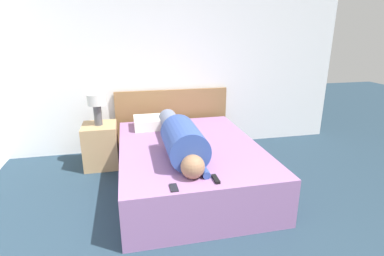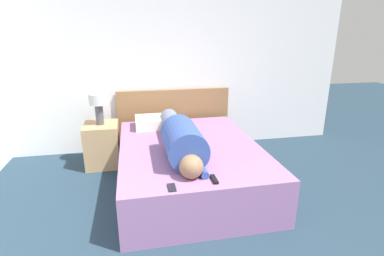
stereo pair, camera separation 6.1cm
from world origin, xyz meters
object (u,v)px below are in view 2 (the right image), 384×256
(pillow_near_headboard, at_px, (154,122))
(tv_remote, at_px, (214,179))
(cell_phone, at_px, (172,187))
(table_lamp, at_px, (98,103))
(person_lying, at_px, (180,138))
(nightstand, at_px, (102,145))
(bed, at_px, (189,164))

(pillow_near_headboard, relative_size, tv_remote, 3.21)
(tv_remote, bearing_deg, pillow_near_headboard, 103.60)
(tv_remote, distance_m, cell_phone, 0.38)
(pillow_near_headboard, bearing_deg, cell_phone, -89.52)
(table_lamp, bearing_deg, person_lying, -46.63)
(cell_phone, bearing_deg, nightstand, 112.58)
(bed, relative_size, nightstand, 3.70)
(cell_phone, bearing_deg, table_lamp, 112.58)
(bed, xyz_separation_m, cell_phone, (-0.33, -0.94, 0.25))
(pillow_near_headboard, distance_m, tv_remote, 1.67)
(bed, distance_m, table_lamp, 1.41)
(nightstand, xyz_separation_m, person_lying, (0.90, -0.95, 0.37))
(person_lying, xyz_separation_m, pillow_near_headboard, (-0.21, 0.94, -0.09))
(table_lamp, height_order, tv_remote, table_lamp)
(person_lying, distance_m, tv_remote, 0.72)
(nightstand, relative_size, person_lying, 0.34)
(person_lying, bearing_deg, tv_remote, -74.89)
(nightstand, bearing_deg, pillow_near_headboard, -0.80)
(bed, height_order, tv_remote, tv_remote)
(nightstand, bearing_deg, bed, -35.90)
(bed, bearing_deg, table_lamp, 144.10)
(table_lamp, bearing_deg, cell_phone, -67.42)
(bed, relative_size, cell_phone, 16.12)
(bed, xyz_separation_m, nightstand, (-1.03, 0.75, 0.04))
(nightstand, distance_m, table_lamp, 0.57)
(table_lamp, bearing_deg, bed, -35.90)
(table_lamp, bearing_deg, pillow_near_headboard, -0.80)
(person_lying, height_order, pillow_near_headboard, person_lying)
(nightstand, distance_m, tv_remote, 1.97)
(table_lamp, relative_size, pillow_near_headboard, 0.84)
(table_lamp, relative_size, person_lying, 0.24)
(bed, height_order, cell_phone, cell_phone)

